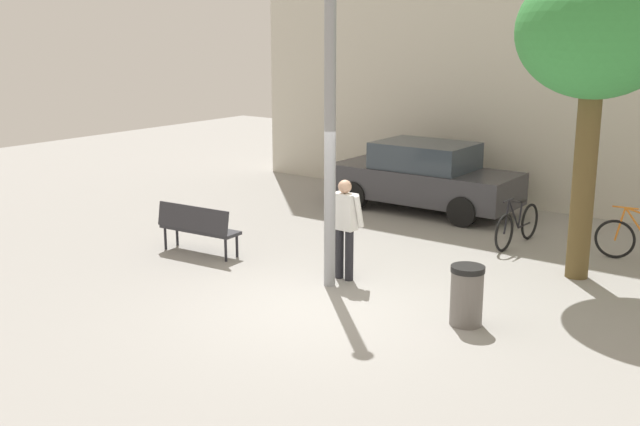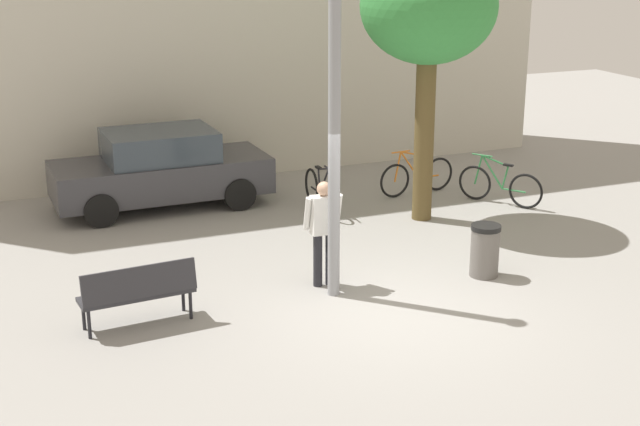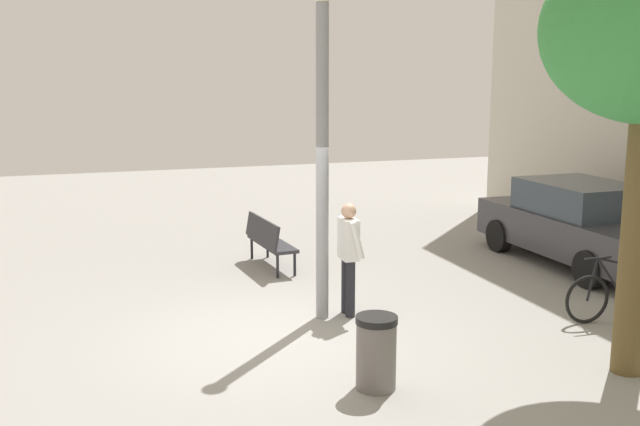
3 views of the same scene
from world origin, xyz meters
The scene contains 9 objects.
ground_plane centered at (0.00, 0.00, 0.00)m, with size 36.00×36.00×0.00m, color gray.
building_facade centered at (0.00, 9.02, 4.39)m, with size 15.43×2.00×8.79m, color beige.
lamppost centered at (-0.53, 0.95, 2.53)m, with size 0.28×0.28×4.71m.
person_by_lamppost centered at (-0.52, 1.35, 0.97)m, with size 0.60×0.29×1.67m.
park_bench centered at (-3.49, 0.91, 0.55)m, with size 1.63×0.60×0.92m.
plaza_tree centered at (2.52, 3.77, 3.92)m, with size 2.47×2.47×5.05m.
bicycle_black centered at (0.94, 4.98, 0.38)m, with size 0.12×1.81×0.97m.
parked_car_charcoal centered at (-1.89, 6.41, 0.77)m, with size 4.22×1.86×1.55m.
trash_bin centered at (2.00, 0.74, 0.43)m, with size 0.48×0.48×0.85m.
Camera 1 is at (6.50, -8.66, 4.09)m, focal length 43.56 mm.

